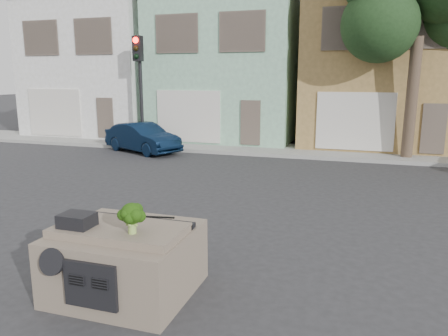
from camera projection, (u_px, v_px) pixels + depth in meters
The scene contains 12 objects.
ground_plane at pixel (198, 229), 9.60m from camera, with size 120.00×120.00×0.00m, color #303033.
sidewalk at pixel (284, 150), 19.36m from camera, with size 40.00×3.00×0.15m, color gray.
townhouse_white at pixel (112, 68), 25.64m from camera, with size 7.20×8.20×7.55m, color white.
townhouse_mint at pixel (235, 67), 23.38m from camera, with size 7.20×8.20×7.55m, color #8CBF9E.
townhouse_tan at pixel (383, 66), 21.11m from camera, with size 7.20×8.20×7.55m, color olive.
navy_sedan at pixel (143, 152), 19.31m from camera, with size 1.36×3.91×1.29m, color #0B1C34.
traffic_signal at pixel (140, 93), 19.88m from camera, with size 0.40×0.40×5.10m, color black.
tree_near at pixel (416, 50), 16.34m from camera, with size 4.40×4.00×8.50m, color #1C3718.
car_dashboard at pixel (126, 258), 6.69m from camera, with size 2.00×1.80×1.12m, color #746555.
instrument_hump at pixel (77, 220), 6.41m from camera, with size 0.48×0.38×0.20m, color black.
wiper_arm at pixel (153, 217), 6.85m from camera, with size 0.70×0.03×0.02m, color black.
broccoli at pixel (132, 218), 6.11m from camera, with size 0.37×0.37×0.45m, color #183509.
Camera 1 is at (3.36, -8.50, 3.29)m, focal length 35.00 mm.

